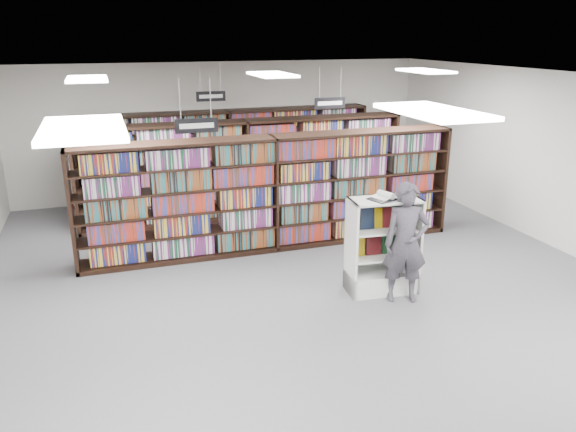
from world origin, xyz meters
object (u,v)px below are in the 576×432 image
object	(u,v)px
endcap_display	(381,260)
shopper	(406,243)
open_book	(387,196)
bookshelf_row_near	(273,193)

from	to	relation	value
endcap_display	shopper	bearing A→B (deg)	-62.28
endcap_display	shopper	distance (m)	0.60
endcap_display	shopper	size ratio (longest dim) A/B	0.82
endcap_display	open_book	distance (m)	1.03
bookshelf_row_near	shopper	bearing A→B (deg)	-65.92
bookshelf_row_near	shopper	world-z (taller)	bookshelf_row_near
bookshelf_row_near	endcap_display	xyz separation A→B (m)	(1.04, -2.29, -0.55)
shopper	open_book	bearing A→B (deg)	128.51
endcap_display	shopper	world-z (taller)	shopper
open_book	bookshelf_row_near	bearing A→B (deg)	95.25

